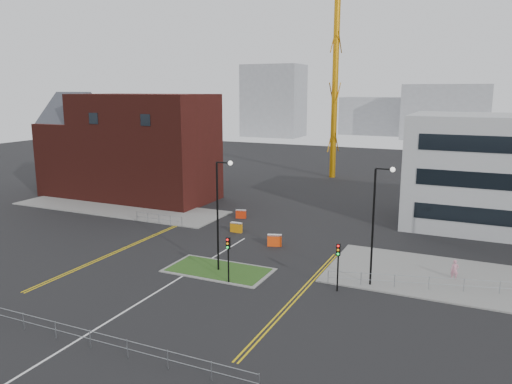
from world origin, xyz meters
TOP-DOWN VIEW (x-y plane):
  - ground at (0.00, 0.00)m, footprint 200.00×200.00m
  - pavement_left at (-20.00, 22.00)m, footprint 28.00×8.00m
  - pavement_right at (22.00, 14.00)m, footprint 24.00×10.00m
  - island_kerb at (2.00, 8.00)m, footprint 8.60×4.60m
  - grass_island at (2.00, 8.00)m, footprint 8.00×4.00m
  - brick_building at (-22.97, 28.00)m, footprint 24.20×10.07m
  - streetlamp_island at (2.22, 8.00)m, footprint 1.46×0.36m
  - streetlamp_right_near at (14.22, 10.00)m, footprint 1.46×0.36m
  - traffic_light_island at (4.00, 5.98)m, footprint 0.28×0.33m
  - traffic_light_right at (12.00, 7.98)m, footprint 0.28×0.33m
  - railing_front at (0.00, -6.00)m, footprint 24.05×0.05m
  - railing_left at (-11.00, 18.00)m, footprint 6.05×0.05m
  - railing_right at (20.50, 11.50)m, footprint 19.05×5.05m
  - centre_line at (0.00, 2.00)m, footprint 0.15×30.00m
  - yellow_left_a at (-9.00, 10.00)m, footprint 0.12×24.00m
  - yellow_left_b at (-8.70, 10.00)m, footprint 0.12×24.00m
  - yellow_right_a at (9.50, 6.00)m, footprint 0.12×20.00m
  - yellow_right_b at (9.80, 6.00)m, footprint 0.12×20.00m
  - skyline_a at (-40.00, 120.00)m, footprint 18.00×12.00m
  - skyline_b at (10.00, 130.00)m, footprint 24.00×12.00m
  - skyline_d at (-8.00, 140.00)m, footprint 30.00×12.00m
  - pedestrian at (19.71, 13.92)m, footprint 0.62×0.43m
  - barrier_left at (-1.76, 18.65)m, footprint 1.25×0.43m
  - barrier_mid at (-3.86, 24.00)m, footprint 1.23×0.68m
  - barrier_right at (3.66, 16.00)m, footprint 1.42×0.86m

SIDE VIEW (x-z plane):
  - ground at x=0.00m, z-range 0.00..0.00m
  - centre_line at x=0.00m, z-range 0.00..0.01m
  - yellow_left_a at x=-9.00m, z-range 0.00..0.01m
  - yellow_left_b at x=-8.70m, z-range 0.00..0.01m
  - yellow_right_a at x=9.50m, z-range 0.00..0.01m
  - yellow_right_b at x=9.80m, z-range 0.00..0.01m
  - island_kerb at x=2.00m, z-range 0.00..0.08m
  - pavement_left at x=-20.00m, z-range 0.00..0.12m
  - pavement_right at x=22.00m, z-range 0.00..0.12m
  - grass_island at x=2.00m, z-range 0.00..0.12m
  - barrier_mid at x=-3.86m, z-range 0.04..1.02m
  - barrier_left at x=-1.76m, z-range 0.04..1.09m
  - barrier_right at x=3.66m, z-range 0.05..1.18m
  - railing_left at x=-11.00m, z-range 0.19..1.29m
  - railing_right at x=20.50m, z-range 0.23..1.33m
  - railing_front at x=0.00m, z-range 0.23..1.33m
  - pedestrian at x=19.71m, z-range 0.00..1.62m
  - traffic_light_island at x=4.00m, z-range 0.74..4.39m
  - traffic_light_right at x=12.00m, z-range 0.74..4.39m
  - streetlamp_island at x=2.22m, z-range 0.82..10.00m
  - streetlamp_right_near at x=14.22m, z-range 0.82..10.00m
  - skyline_d at x=-8.00m, z-range 0.00..12.00m
  - brick_building at x=-22.97m, z-range -0.27..13.97m
  - skyline_b at x=10.00m, z-range 0.00..16.00m
  - skyline_a at x=-40.00m, z-range 0.00..22.00m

